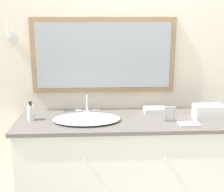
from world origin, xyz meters
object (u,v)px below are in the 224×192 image
sink_basin (87,119)px  picture_frame (170,114)px  soap_bottle (31,113)px  appliance_box (208,112)px

sink_basin → picture_frame: bearing=-4.7°
sink_basin → soap_bottle: bearing=174.9°
sink_basin → appliance_box: bearing=-0.2°
sink_basin → picture_frame: (0.67, -0.06, 0.05)m
appliance_box → picture_frame: bearing=-171.3°
soap_bottle → picture_frame: 1.13m
sink_basin → appliance_box: sink_basin is taller
soap_bottle → sink_basin: bearing=-5.1°
sink_basin → picture_frame: 0.68m
soap_bottle → appliance_box: bearing=-1.7°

